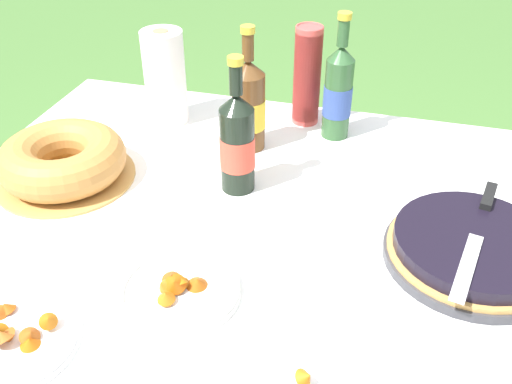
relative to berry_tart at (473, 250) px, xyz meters
The scene contains 12 objects.
garden_table 0.39m from the berry_tart, behind, with size 1.52×1.14×0.72m.
tablecloth 0.38m from the berry_tart, behind, with size 1.53×1.15×0.10m.
berry_tart is the anchor object (origin of this frame).
serving_knife 0.05m from the berry_tart, 78.29° to the left, with size 0.10×0.37×0.01m.
bundt_cake 0.91m from the berry_tart, behind, with size 0.32×0.32×0.10m.
cup_stack 0.65m from the berry_tart, 131.30° to the left, with size 0.07×0.07×0.27m.
cider_bottle_green 0.55m from the berry_tart, 127.94° to the left, with size 0.07×0.07×0.33m.
cider_bottle_amber 0.62m from the berry_tart, 150.08° to the left, with size 0.08×0.08×0.31m.
juice_bottle_red 0.53m from the berry_tart, 166.49° to the left, with size 0.08×0.08×0.31m.
snack_plate_near 0.56m from the berry_tart, 155.36° to the right, with size 0.22×0.22×0.06m.
snack_plate_left 0.84m from the berry_tart, 150.70° to the right, with size 0.23×0.23×0.06m.
paper_towel_roll 0.88m from the berry_tart, 153.80° to the left, with size 0.11×0.11×0.25m.
Camera 1 is at (0.20, -0.91, 1.47)m, focal length 40.00 mm.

